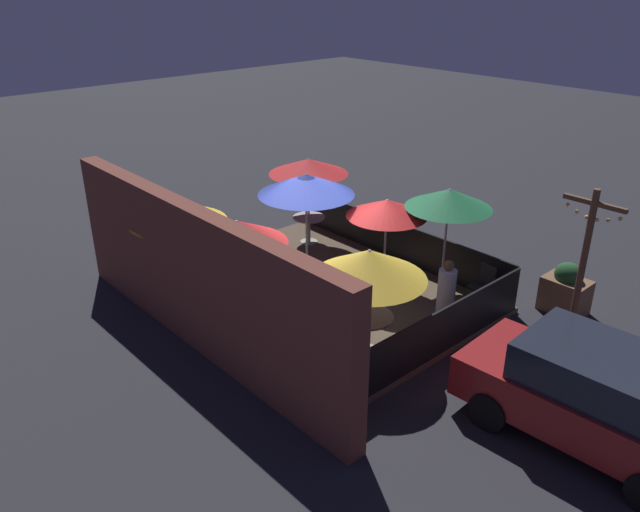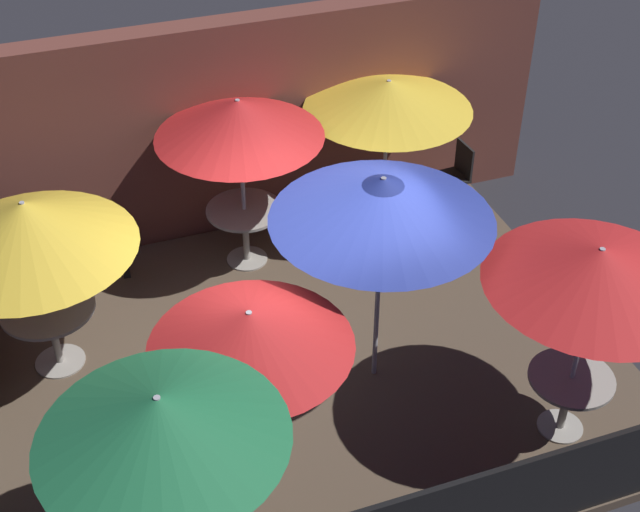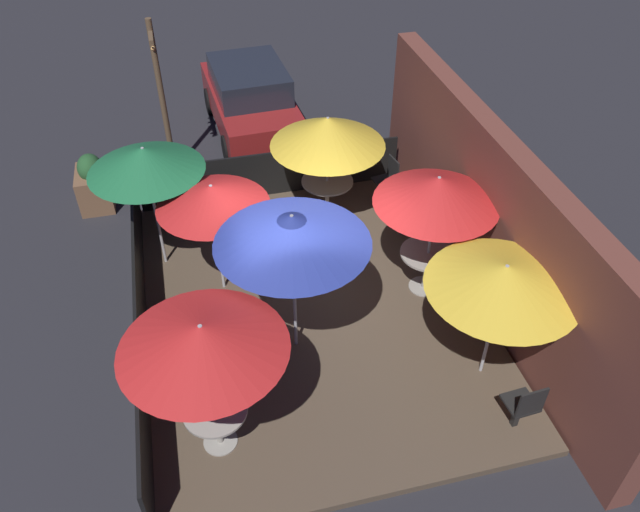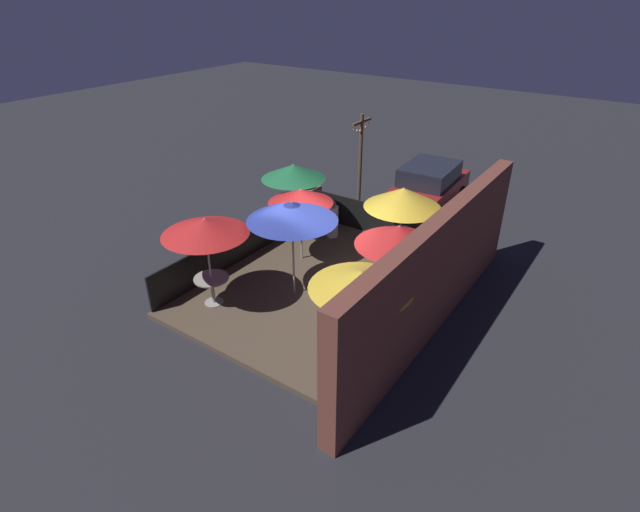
# 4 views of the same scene
# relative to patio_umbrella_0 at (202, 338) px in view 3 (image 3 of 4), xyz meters

# --- Properties ---
(ground_plane) EXTENTS (60.00, 60.00, 0.00)m
(ground_plane) POSITION_rel_patio_umbrella_0_xyz_m (-2.19, 1.75, -2.17)
(ground_plane) COLOR #26262B
(patio_deck) EXTENTS (6.85, 5.41, 0.12)m
(patio_deck) POSITION_rel_patio_umbrella_0_xyz_m (-2.19, 1.75, -2.11)
(patio_deck) COLOR brown
(patio_deck) RESTS_ON ground_plane
(building_wall) EXTENTS (8.45, 0.36, 2.86)m
(building_wall) POSITION_rel_patio_umbrella_0_xyz_m (-2.19, 4.68, -0.74)
(building_wall) COLOR brown
(building_wall) RESTS_ON ground_plane
(fence_front) EXTENTS (6.65, 0.05, 0.95)m
(fence_front) POSITION_rel_patio_umbrella_0_xyz_m (-2.19, -0.92, -1.57)
(fence_front) COLOR black
(fence_front) RESTS_ON patio_deck
(fence_side_left) EXTENTS (0.05, 5.21, 0.95)m
(fence_side_left) POSITION_rel_patio_umbrella_0_xyz_m (-5.57, 1.75, -1.57)
(fence_side_left) COLOR black
(fence_side_left) RESTS_ON patio_deck
(patio_umbrella_0) EXTENTS (1.99, 1.99, 2.24)m
(patio_umbrella_0) POSITION_rel_patio_umbrella_0_xyz_m (0.00, 0.00, 0.00)
(patio_umbrella_0) COLOR #B2B2B7
(patio_umbrella_0) RESTS_ON patio_deck
(patio_umbrella_1) EXTENTS (2.09, 2.09, 2.09)m
(patio_umbrella_1) POSITION_rel_patio_umbrella_0_xyz_m (-4.61, 2.64, -0.23)
(patio_umbrella_1) COLOR #B2B2B7
(patio_umbrella_1) RESTS_ON patio_deck
(patio_umbrella_2) EXTENTS (1.94, 1.94, 2.22)m
(patio_umbrella_2) POSITION_rel_patio_umbrella_0_xyz_m (-2.19, 3.72, -0.07)
(patio_umbrella_2) COLOR #B2B2B7
(patio_umbrella_2) RESTS_ON patio_deck
(patio_umbrella_3) EXTENTS (2.06, 2.06, 2.06)m
(patio_umbrella_3) POSITION_rel_patio_umbrella_0_xyz_m (-0.30, 3.89, -0.18)
(patio_umbrella_3) COLOR #B2B2B7
(patio_umbrella_3) RESTS_ON patio_deck
(patio_umbrella_4) EXTENTS (1.86, 1.86, 2.32)m
(patio_umbrella_4) POSITION_rel_patio_umbrella_0_xyz_m (-3.93, -0.51, 0.06)
(patio_umbrella_4) COLOR #B2B2B7
(patio_umbrella_4) RESTS_ON patio_deck
(patio_umbrella_5) EXTENTS (1.75, 1.75, 2.06)m
(patio_umbrella_5) POSITION_rel_patio_umbrella_0_xyz_m (-3.02, 0.42, -0.17)
(patio_umbrella_5) COLOR #B2B2B7
(patio_umbrella_5) RESTS_ON patio_deck
(patio_umbrella_6) EXTENTS (2.15, 2.15, 2.46)m
(patio_umbrella_6) POSITION_rel_patio_umbrella_0_xyz_m (-1.46, 1.35, 0.18)
(patio_umbrella_6) COLOR #B2B2B7
(patio_umbrella_6) RESTS_ON patio_deck
(dining_table_0) EXTENTS (0.83, 0.83, 0.71)m
(dining_table_0) POSITION_rel_patio_umbrella_0_xyz_m (0.00, -0.00, -1.49)
(dining_table_0) COLOR #9E998E
(dining_table_0) RESTS_ON patio_deck
(dining_table_1) EXTENTS (0.98, 0.98, 0.78)m
(dining_table_1) POSITION_rel_patio_umbrella_0_xyz_m (-4.61, 2.64, -1.42)
(dining_table_1) COLOR #9E998E
(dining_table_1) RESTS_ON patio_deck
(dining_table_2) EXTENTS (0.92, 0.92, 0.77)m
(dining_table_2) POSITION_rel_patio_umbrella_0_xyz_m (-2.19, 3.72, -1.44)
(dining_table_2) COLOR #9E998E
(dining_table_2) RESTS_ON patio_deck
(patio_chair_0) EXTENTS (0.44, 0.44, 0.95)m
(patio_chair_0) POSITION_rel_patio_umbrella_0_xyz_m (-3.73, 3.89, -1.53)
(patio_chair_0) COLOR black
(patio_chair_0) RESTS_ON patio_deck
(patio_chair_1) EXTENTS (0.46, 0.46, 0.91)m
(patio_chair_1) POSITION_rel_patio_umbrella_0_xyz_m (-4.83, 3.92, -1.56)
(patio_chair_1) COLOR black
(patio_chair_1) RESTS_ON patio_deck
(patio_chair_2) EXTENTS (0.43, 0.43, 0.93)m
(patio_chair_2) POSITION_rel_patio_umbrella_0_xyz_m (0.75, 3.93, -1.54)
(patio_chair_2) COLOR black
(patio_chair_2) RESTS_ON patio_deck
(patio_chair_3) EXTENTS (0.45, 0.45, 0.92)m
(patio_chair_3) POSITION_rel_patio_umbrella_0_xyz_m (-5.03, -0.43, -1.54)
(patio_chair_3) COLOR black
(patio_chair_3) RESTS_ON patio_deck
(patron_0) EXTENTS (0.53, 0.53, 1.19)m
(patron_0) POSITION_rel_patio_umbrella_0_xyz_m (-4.67, 0.35, -1.52)
(patron_0) COLOR silver
(patron_0) RESTS_ON patio_deck
(planter_box) EXTENTS (0.92, 0.64, 1.13)m
(planter_box) POSITION_rel_patio_umbrella_0_xyz_m (-6.21, -1.73, -1.67)
(planter_box) COLOR brown
(planter_box) RESTS_ON ground_plane
(light_post) EXTENTS (1.10, 0.12, 3.30)m
(light_post) POSITION_rel_patio_umbrella_0_xyz_m (-7.11, -0.16, -0.30)
(light_post) COLOR brown
(light_post) RESTS_ON ground_plane
(parked_car_0) EXTENTS (3.99, 1.96, 1.62)m
(parked_car_0) POSITION_rel_patio_umbrella_0_xyz_m (-8.44, 1.78, -1.32)
(parked_car_0) COLOR maroon
(parked_car_0) RESTS_ON ground_plane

